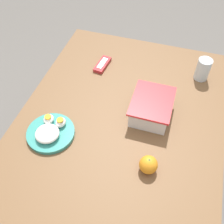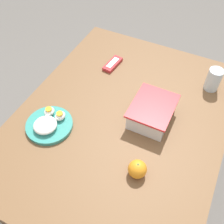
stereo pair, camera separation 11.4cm
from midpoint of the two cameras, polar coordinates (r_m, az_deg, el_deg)
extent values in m
plane|color=#66605B|center=(1.81, -0.52, -16.00)|extent=(10.00, 10.00, 0.00)
cube|color=brown|center=(1.17, -0.77, -1.54)|extent=(1.16, 0.89, 0.03)
cylinder|color=brown|center=(1.87, -7.16, 6.16)|extent=(0.06, 0.06, 0.72)
cylinder|color=brown|center=(1.78, 16.54, 0.84)|extent=(0.06, 0.06, 0.72)
cube|color=white|center=(1.14, 5.75, 0.69)|extent=(0.20, 0.16, 0.08)
cube|color=beige|center=(1.15, 5.71, 0.32)|extent=(0.18, 0.15, 0.06)
cube|color=red|center=(1.11, 5.94, 2.21)|extent=(0.21, 0.17, 0.01)
ellipsoid|color=tan|center=(1.17, 6.30, 3.02)|extent=(0.06, 0.04, 0.03)
ellipsoid|color=tan|center=(1.14, 5.23, 1.19)|extent=(0.05, 0.05, 0.03)
ellipsoid|color=tan|center=(1.10, 5.72, -1.12)|extent=(0.05, 0.04, 0.03)
sphere|color=orange|center=(0.99, 4.63, -11.59)|extent=(0.07, 0.07, 0.07)
cylinder|color=#4C662D|center=(0.96, 4.76, -10.66)|extent=(0.01, 0.01, 0.00)
cylinder|color=teal|center=(1.14, -16.00, -4.59)|extent=(0.20, 0.20, 0.02)
ellipsoid|color=white|center=(1.11, -16.81, -4.70)|extent=(0.10, 0.10, 0.03)
ellipsoid|color=white|center=(1.16, -16.41, -1.73)|extent=(0.05, 0.04, 0.03)
cylinder|color=#F4A823|center=(1.14, -16.59, -1.20)|extent=(0.03, 0.03, 0.01)
ellipsoid|color=white|center=(1.13, -13.96, -2.40)|extent=(0.05, 0.04, 0.03)
cylinder|color=#F4A823|center=(1.12, -14.12, -1.87)|extent=(0.03, 0.03, 0.01)
cube|color=#B7282D|center=(1.40, -4.47, 10.15)|extent=(0.13, 0.06, 0.02)
cube|color=white|center=(1.39, -4.49, 10.47)|extent=(0.09, 0.04, 0.00)
cylinder|color=silver|center=(1.35, 16.92, 8.77)|extent=(0.07, 0.07, 0.11)
camera|label=1|loc=(0.06, -92.87, -3.46)|focal=42.00mm
camera|label=2|loc=(0.06, 87.13, 3.46)|focal=42.00mm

